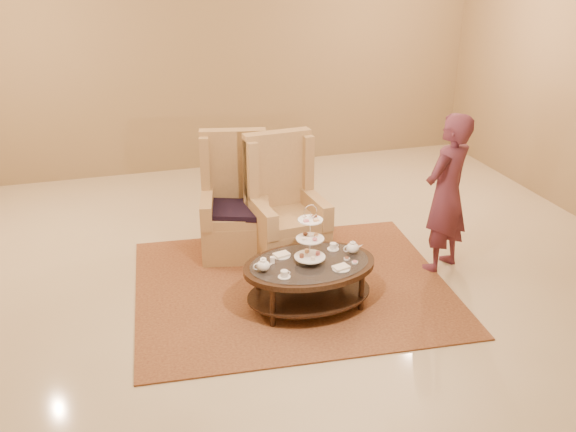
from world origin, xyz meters
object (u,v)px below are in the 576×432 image
object	(u,v)px
person	(446,194)
armchair_left	(235,212)
tea_table	(309,271)
armchair_right	(284,218)

from	to	relation	value
person	armchair_left	bearing A→B (deg)	-55.60
tea_table	armchair_right	bearing A→B (deg)	84.18
armchair_left	armchair_right	distance (m)	0.56
armchair_right	tea_table	bearing A→B (deg)	-98.70
tea_table	person	size ratio (longest dim) A/B	0.77
tea_table	armchair_right	size ratio (longest dim) A/B	0.95
tea_table	armchair_left	size ratio (longest dim) A/B	0.97
tea_table	person	world-z (taller)	person
armchair_right	armchair_left	bearing A→B (deg)	142.44
tea_table	armchair_left	xyz separation A→B (m)	(-0.41, 1.37, 0.07)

